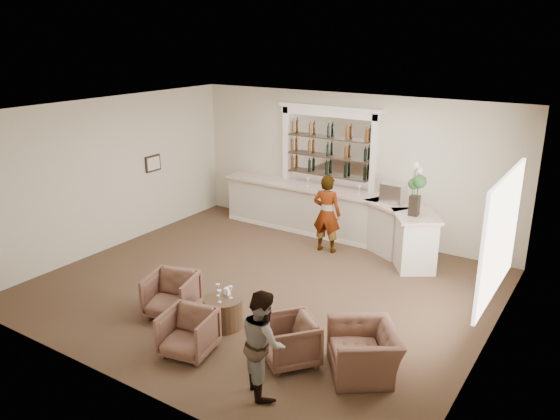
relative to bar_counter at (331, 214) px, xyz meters
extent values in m
plane|color=brown|center=(0.16, -3.00, -0.57)|extent=(8.00, 8.00, 0.00)
cube|color=beige|center=(0.16, 0.50, 1.08)|extent=(8.00, 0.04, 3.30)
cube|color=beige|center=(-3.84, -3.00, 1.08)|extent=(0.04, 7.00, 3.30)
cube|color=beige|center=(4.16, -3.00, 1.08)|extent=(0.04, 7.00, 3.30)
cube|color=white|center=(0.16, -3.00, 2.73)|extent=(8.00, 7.00, 0.04)
cube|color=white|center=(4.13, -2.50, 1.13)|extent=(0.05, 2.40, 1.90)
cube|color=black|center=(-3.81, -1.80, 1.08)|extent=(0.04, 0.46, 0.38)
cube|color=beige|center=(-3.78, -1.80, 1.08)|extent=(0.01, 0.38, 0.30)
cube|color=beige|center=(-0.84, 0.15, -0.03)|extent=(4.00, 0.70, 1.08)
cube|color=beige|center=(-0.84, 0.13, 0.54)|extent=(4.10, 0.82, 0.06)
cube|color=beige|center=(1.51, -0.08, -0.03)|extent=(1.12, 1.04, 1.08)
cube|color=beige|center=(1.51, -0.10, 0.54)|extent=(1.27, 1.19, 0.06)
cube|color=beige|center=(2.21, -0.60, -0.03)|extent=(1.08, 1.14, 1.08)
cube|color=beige|center=(2.21, -0.62, 0.54)|extent=(1.24, 1.29, 0.06)
cube|color=white|center=(-0.84, -0.18, -0.52)|extent=(4.00, 0.06, 0.10)
cube|color=white|center=(-0.34, 0.48, 1.38)|extent=(2.15, 0.02, 1.65)
cube|color=white|center=(-1.49, 0.42, 0.88)|extent=(0.14, 0.16, 2.90)
cube|color=white|center=(0.81, 0.42, 0.88)|extent=(0.14, 0.16, 2.90)
cube|color=white|center=(-0.34, 0.42, 2.27)|extent=(2.52, 0.16, 0.18)
cube|color=white|center=(-0.34, 0.42, 2.39)|extent=(2.64, 0.20, 0.08)
cube|color=#34261A|center=(-0.34, 0.37, 0.81)|extent=(2.05, 0.20, 0.03)
cube|color=#34261A|center=(-0.34, 0.37, 1.25)|extent=(2.05, 0.20, 0.03)
cube|color=#34261A|center=(-0.34, 0.37, 1.69)|extent=(2.05, 0.20, 0.03)
cylinder|color=#48341F|center=(0.44, -4.54, -0.32)|extent=(0.63, 0.63, 0.50)
imported|color=gray|center=(0.29, -0.77, 0.28)|extent=(0.67, 0.48, 1.72)
imported|color=gray|center=(1.94, -5.57, 0.16)|extent=(0.90, 0.88, 1.46)
imported|color=brown|center=(-0.54, -4.70, -0.21)|extent=(0.98, 0.99, 0.73)
imported|color=brown|center=(0.50, -5.44, -0.23)|extent=(0.86, 0.88, 0.68)
imported|color=brown|center=(1.88, -4.81, -0.23)|extent=(1.05, 1.05, 0.69)
imported|color=brown|center=(2.89, -4.47, -0.24)|extent=(1.34, 1.36, 0.67)
cube|color=silver|center=(1.50, -0.08, 0.77)|extent=(0.48, 0.41, 0.42)
cube|color=black|center=(2.18, -0.68, 0.77)|extent=(0.18, 0.18, 0.40)
cube|color=white|center=(0.42, -4.40, -0.01)|extent=(0.08, 0.08, 0.12)
camera|label=1|loc=(5.51, -10.67, 4.00)|focal=35.00mm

